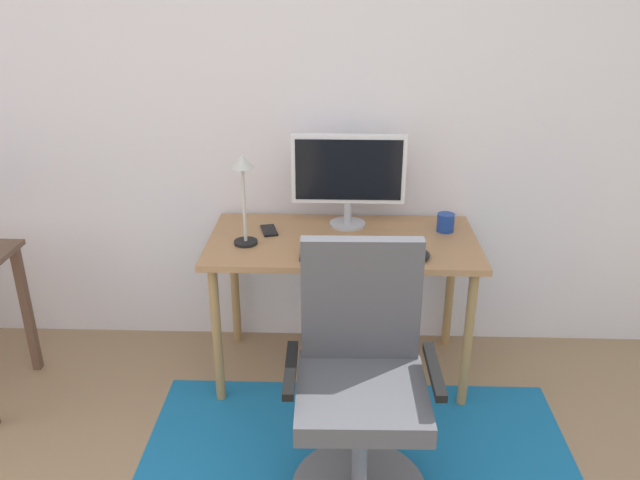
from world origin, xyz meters
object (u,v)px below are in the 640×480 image
(cell_phone, at_px, (269,230))
(desk_lamp, at_px, (243,183))
(desk, at_px, (343,255))
(monitor, at_px, (348,173))
(computer_mouse, at_px, (423,255))
(coffee_cup, at_px, (446,223))
(office_chair, at_px, (360,398))
(keyboard, at_px, (348,255))

(cell_phone, relative_size, desk_lamp, 0.33)
(desk, xyz_separation_m, desk_lamp, (-0.45, -0.07, 0.38))
(monitor, bearing_deg, computer_mouse, -49.38)
(computer_mouse, xyz_separation_m, desk_lamp, (-0.81, 0.14, 0.28))
(monitor, xyz_separation_m, desk_lamp, (-0.48, -0.25, 0.03))
(desk, distance_m, coffee_cup, 0.53)
(desk, xyz_separation_m, office_chair, (0.07, -0.80, -0.23))
(monitor, xyz_separation_m, office_chair, (0.05, -0.98, -0.58))
(keyboard, bearing_deg, cell_phone, 143.63)
(monitor, bearing_deg, desk_lamp, -152.04)
(keyboard, bearing_deg, coffee_cup, 33.81)
(monitor, distance_m, coffee_cup, 0.53)
(coffee_cup, bearing_deg, computer_mouse, -113.92)
(desk, relative_size, keyboard, 2.97)
(computer_mouse, distance_m, cell_phone, 0.77)
(computer_mouse, bearing_deg, monitor, 130.62)
(monitor, height_order, computer_mouse, monitor)
(desk, relative_size, monitor, 2.31)
(coffee_cup, bearing_deg, desk, -166.67)
(cell_phone, bearing_deg, desk_lamp, -135.73)
(desk_lamp, bearing_deg, office_chair, -54.38)
(cell_phone, height_order, office_chair, office_chair)
(computer_mouse, distance_m, desk_lamp, 0.87)
(coffee_cup, xyz_separation_m, office_chair, (-0.43, -0.92, -0.36))
(coffee_cup, height_order, office_chair, office_chair)
(desk, height_order, office_chair, office_chair)
(desk, bearing_deg, cell_phone, 166.82)
(monitor, distance_m, desk_lamp, 0.54)
(keyboard, bearing_deg, desk, 97.19)
(monitor, distance_m, cell_phone, 0.48)
(keyboard, distance_m, cell_phone, 0.48)
(desk, distance_m, office_chair, 0.84)
(monitor, bearing_deg, coffee_cup, -7.56)
(desk_lamp, height_order, office_chair, desk_lamp)
(desk, height_order, coffee_cup, coffee_cup)
(keyboard, bearing_deg, monitor, 90.29)
(cell_phone, distance_m, desk_lamp, 0.34)
(desk, xyz_separation_m, computer_mouse, (0.36, -0.21, 0.10))
(monitor, relative_size, keyboard, 1.29)
(office_chair, bearing_deg, coffee_cup, 63.97)
(desk, xyz_separation_m, coffee_cup, (0.50, 0.12, 0.13))
(keyboard, xyz_separation_m, computer_mouse, (0.33, -0.01, 0.01))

